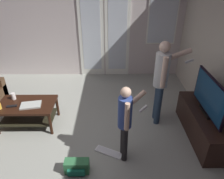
% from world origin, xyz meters
% --- Properties ---
extents(ground_plane, '(5.31, 5.52, 0.02)m').
position_xyz_m(ground_plane, '(0.00, 0.00, -0.01)').
color(ground_plane, '#999A90').
extents(wall_back_with_doors, '(5.31, 0.09, 2.81)m').
position_xyz_m(wall_back_with_doors, '(0.10, 2.72, 1.37)').
color(wall_back_with_doors, beige).
rests_on(wall_back_with_doors, ground_plane).
extents(coffee_table, '(1.00, 0.62, 0.45)m').
position_xyz_m(coffee_table, '(-0.72, 0.55, 0.33)').
color(coffee_table, black).
rests_on(coffee_table, ground_plane).
extents(tv_stand, '(0.43, 1.40, 0.48)m').
position_xyz_m(tv_stand, '(2.32, 0.21, 0.24)').
color(tv_stand, black).
rests_on(tv_stand, ground_plane).
extents(flat_screen_tv, '(0.08, 1.03, 0.62)m').
position_xyz_m(flat_screen_tv, '(2.32, 0.22, 0.79)').
color(flat_screen_tv, black).
rests_on(flat_screen_tv, tv_stand).
extents(person_adult, '(0.68, 0.42, 1.54)m').
position_xyz_m(person_adult, '(1.66, 0.65, 0.93)').
color(person_adult, '#2C3F56').
rests_on(person_adult, ground_plane).
extents(person_child, '(0.44, 0.37, 1.22)m').
position_xyz_m(person_child, '(0.98, -0.24, 0.73)').
color(person_child, '#292728').
rests_on(person_child, ground_plane).
extents(backpack, '(0.34, 0.18, 0.20)m').
position_xyz_m(backpack, '(0.30, -0.52, 0.10)').
color(backpack, '#316F42').
rests_on(backpack, ground_plane).
extents(loose_keyboard, '(0.45, 0.31, 0.02)m').
position_xyz_m(loose_keyboard, '(0.74, -0.17, 0.01)').
color(loose_keyboard, white).
rests_on(loose_keyboard, ground_plane).
extents(laptop_closed, '(0.38, 0.28, 0.03)m').
position_xyz_m(laptop_closed, '(-0.61, 0.49, 0.47)').
color(laptop_closed, '#B4B9B1').
rests_on(laptop_closed, coffee_table).
extents(cup_by_laptop, '(0.07, 0.07, 0.13)m').
position_xyz_m(cup_by_laptop, '(-0.99, 0.71, 0.51)').
color(cup_by_laptop, white).
rests_on(cup_by_laptop, coffee_table).
extents(tv_remote_black, '(0.18, 0.08, 0.02)m').
position_xyz_m(tv_remote_black, '(-0.93, 0.46, 0.46)').
color(tv_remote_black, black).
rests_on(tv_remote_black, coffee_table).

